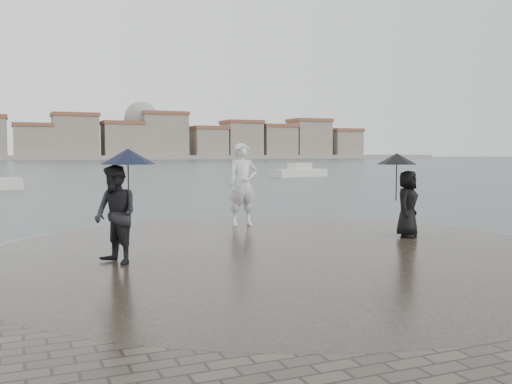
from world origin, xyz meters
name	(u,v)px	position (x,y,z in m)	size (l,w,h in m)	color
ground	(384,312)	(0.00, 0.00, 0.00)	(400.00, 400.00, 0.00)	#2B3835
kerb_ring	(281,260)	(0.00, 3.50, 0.16)	(12.50, 12.50, 0.32)	gray
quay_tip	(281,259)	(0.00, 3.50, 0.18)	(11.90, 11.90, 0.36)	#2D261E
statue	(243,184)	(0.70, 7.36, 1.46)	(0.81, 0.53, 2.21)	silver
visitor_left	(118,202)	(-3.25, 3.38, 1.46)	(1.23, 1.12, 2.04)	black
visitor_right	(404,191)	(3.38, 3.96, 1.44)	(1.18, 1.00, 1.95)	black
far_skyline	(8,139)	(-6.29, 160.71, 5.61)	(260.00, 20.00, 37.00)	gray
boats	(171,177)	(6.05, 35.63, 0.38)	(32.38, 11.63, 1.50)	beige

